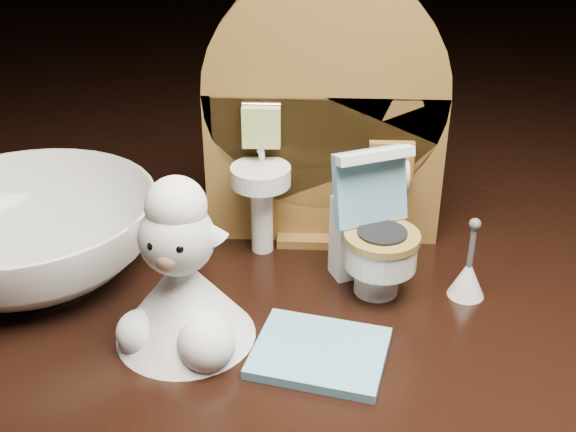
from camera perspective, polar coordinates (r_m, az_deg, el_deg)
name	(u,v)px	position (r m, az deg, el deg)	size (l,w,h in m)	color
backdrop_panel	(323,129)	(0.39, 2.76, 6.87)	(0.13, 0.05, 0.15)	brown
toy_toilet	(372,238)	(0.36, 6.69, -1.75)	(0.04, 0.05, 0.07)	white
bath_mat	(320,353)	(0.33, 2.52, -10.74)	(0.06, 0.05, 0.00)	#6CA6C6
toilet_brush	(468,276)	(0.37, 14.02, -4.59)	(0.02, 0.02, 0.04)	white
plush_lamb	(182,286)	(0.33, -8.40, -5.51)	(0.06, 0.06, 0.08)	white
ceramic_bowl	(30,236)	(0.40, -19.73, -1.47)	(0.13, 0.13, 0.04)	white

